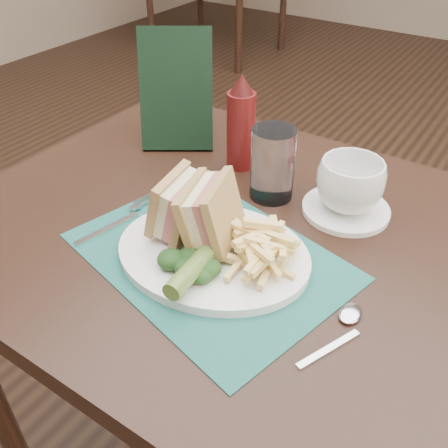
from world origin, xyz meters
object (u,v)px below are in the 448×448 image
(sandwich_half_b, at_px, (198,211))
(drinking_glass, at_px, (273,164))
(plate, at_px, (213,254))
(check_presenter, at_px, (176,90))
(saucer, at_px, (346,209))
(sandwich_half_a, at_px, (168,201))
(placemat, at_px, (209,256))
(table_bg_left, at_px, (217,0))
(table_main, at_px, (225,361))
(ketchup_bottle, at_px, (241,122))
(coffee_cup, at_px, (350,185))

(sandwich_half_b, bearing_deg, drinking_glass, 69.02)
(plate, bearing_deg, check_presenter, 125.72)
(saucer, height_order, check_presenter, check_presenter)
(plate, bearing_deg, drinking_glass, 84.05)
(sandwich_half_a, xyz_separation_m, saucer, (0.21, 0.22, -0.06))
(sandwich_half_b, distance_m, drinking_glass, 0.19)
(placemat, bearing_deg, check_presenter, 134.58)
(table_bg_left, relative_size, placemat, 2.22)
(table_main, height_order, sandwich_half_b, sandwich_half_b)
(sandwich_half_a, xyz_separation_m, check_presenter, (-0.19, 0.27, 0.05))
(table_main, xyz_separation_m, placemat, (0.03, -0.09, 0.38))
(placemat, distance_m, ketchup_bottle, 0.30)
(placemat, relative_size, drinking_glass, 3.12)
(plate, bearing_deg, ketchup_bottle, 104.27)
(table_main, relative_size, plate, 3.00)
(table_bg_left, distance_m, saucer, 3.29)
(sandwich_half_a, height_order, check_presenter, check_presenter)
(table_bg_left, height_order, drinking_glass, drinking_glass)
(coffee_cup, bearing_deg, table_main, -139.45)
(plate, xyz_separation_m, check_presenter, (-0.28, 0.28, 0.11))
(table_bg_left, xyz_separation_m, sandwich_half_a, (1.81, -2.79, 0.44))
(table_bg_left, relative_size, saucer, 6.00)
(plate, xyz_separation_m, coffee_cup, (0.12, 0.23, 0.04))
(sandwich_half_b, xyz_separation_m, check_presenter, (-0.25, 0.27, 0.05))
(table_main, xyz_separation_m, saucer, (0.16, 0.14, 0.38))
(table_bg_left, distance_m, sandwich_half_b, 3.39)
(table_bg_left, height_order, ketchup_bottle, ketchup_bottle)
(check_presenter, bearing_deg, coffee_cup, -40.13)
(sandwich_half_a, relative_size, drinking_glass, 0.77)
(plate, relative_size, check_presenter, 1.25)
(table_bg_left, height_order, placemat, placemat)
(sandwich_half_a, bearing_deg, coffee_cup, 37.00)
(table_main, relative_size, sandwich_half_a, 9.00)
(table_bg_left, bearing_deg, coffee_cup, -51.80)
(ketchup_bottle, bearing_deg, check_presenter, 175.80)
(sandwich_half_a, height_order, drinking_glass, drinking_glass)
(sandwich_half_a, distance_m, ketchup_bottle, 0.26)
(saucer, bearing_deg, placemat, -119.22)
(ketchup_bottle, bearing_deg, placemat, -67.49)
(table_main, relative_size, drinking_glass, 6.92)
(table_bg_left, bearing_deg, drinking_glass, -53.96)
(sandwich_half_a, xyz_separation_m, coffee_cup, (0.21, 0.22, -0.01))
(placemat, bearing_deg, sandwich_half_b, 160.03)
(placemat, bearing_deg, sandwich_half_a, 174.78)
(table_main, height_order, placemat, placemat)
(coffee_cup, bearing_deg, ketchup_bottle, 171.74)
(table_main, relative_size, check_presenter, 3.75)
(drinking_glass, bearing_deg, sandwich_half_a, -111.30)
(coffee_cup, height_order, drinking_glass, drinking_glass)
(placemat, bearing_deg, drinking_glass, 91.54)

